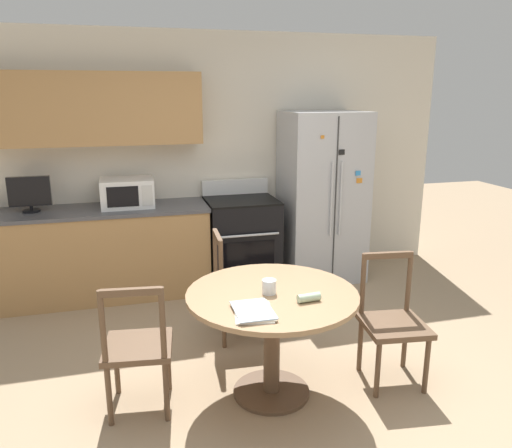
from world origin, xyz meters
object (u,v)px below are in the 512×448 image
at_px(oven_range, 242,241).
at_px(dining_chair_left, 138,348).
at_px(candle_glass, 269,288).
at_px(countertop_tv, 30,193).
at_px(dining_chair_right, 393,323).
at_px(dining_chair_far, 238,288).
at_px(microwave, 127,193).
at_px(refrigerator, 322,197).

bearing_deg(oven_range, dining_chair_left, -120.23).
distance_m(oven_range, candle_glass, 2.09).
relative_size(dining_chair_left, candle_glass, 9.76).
bearing_deg(countertop_tv, candle_glass, -50.92).
bearing_deg(dining_chair_left, countertop_tv, 120.42).
distance_m(dining_chair_right, dining_chair_left, 1.73).
bearing_deg(dining_chair_far, countertop_tv, -122.43).
xyz_separation_m(oven_range, microwave, (-1.14, 0.06, 0.57)).
relative_size(oven_range, microwave, 2.15).
relative_size(oven_range, candle_glass, 11.69).
distance_m(oven_range, microwave, 1.27).
distance_m(microwave, dining_chair_left, 2.13).
height_order(refrigerator, dining_chair_right, refrigerator).
distance_m(oven_range, dining_chair_far, 1.21).
xyz_separation_m(oven_range, candle_glass, (-0.31, -2.05, 0.31)).
distance_m(refrigerator, countertop_tv, 2.92).
relative_size(refrigerator, dining_chair_far, 2.00).
bearing_deg(candle_glass, oven_range, 81.30).
height_order(oven_range, dining_chair_far, oven_range).
relative_size(microwave, dining_chair_far, 0.56).
distance_m(microwave, countertop_tv, 0.88).
bearing_deg(microwave, countertop_tv, -179.54).
bearing_deg(microwave, dining_chair_far, -56.40).
xyz_separation_m(refrigerator, oven_range, (-0.89, 0.02, -0.43)).
bearing_deg(refrigerator, dining_chair_far, -136.47).
relative_size(oven_range, dining_chair_far, 1.20).
relative_size(microwave, candle_glass, 5.44).
bearing_deg(candle_glass, countertop_tv, 129.08).
xyz_separation_m(countertop_tv, dining_chair_left, (0.86, -2.04, -0.65)).
distance_m(dining_chair_right, candle_glass, 0.95).
bearing_deg(countertop_tv, dining_chair_right, -39.55).
relative_size(microwave, dining_chair_left, 0.56).
bearing_deg(microwave, candle_glass, -68.67).
bearing_deg(dining_chair_right, dining_chair_far, -38.48).
relative_size(refrigerator, candle_glass, 19.50).
xyz_separation_m(countertop_tv, candle_glass, (1.71, -2.10, -0.30)).
relative_size(countertop_tv, candle_glass, 4.06).
bearing_deg(microwave, oven_range, -3.02).
bearing_deg(refrigerator, candle_glass, -120.74).
relative_size(dining_chair_far, candle_glass, 9.76).
xyz_separation_m(oven_range, countertop_tv, (-2.02, 0.05, 0.61)).
bearing_deg(dining_chair_right, refrigerator, -91.34).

